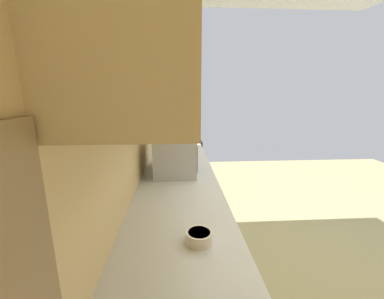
{
  "coord_description": "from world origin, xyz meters",
  "views": [
    {
      "loc": [
        -1.85,
        1.29,
        1.58
      ],
      "look_at": [
        -0.58,
        1.21,
        1.27
      ],
      "focal_mm": 22.41,
      "sensor_mm": 36.0,
      "label": 1
    }
  ],
  "objects": [
    {
      "name": "ground_plane",
      "position": [
        0.0,
        0.0,
        0.0
      ],
      "size": [
        6.71,
        6.71,
        0.0
      ],
      "primitive_type": "plane",
      "color": "tan"
    },
    {
      "name": "microwave",
      "position": [
        0.18,
        1.31,
        1.04
      ],
      "size": [
        0.53,
        0.35,
        0.31
      ],
      "color": "#B7BABF",
      "rests_on": "counter_run"
    },
    {
      "name": "bowl",
      "position": [
        -0.86,
        1.19,
        0.92
      ],
      "size": [
        0.13,
        0.13,
        0.05
      ],
      "color": "silver",
      "rests_on": "counter_run"
    },
    {
      "name": "oven_range",
      "position": [
        1.7,
        1.27,
        0.46
      ],
      "size": [
        0.71,
        0.66,
        1.07
      ],
      "color": "black",
      "rests_on": "ground_plane"
    },
    {
      "name": "kettle",
      "position": [
        0.71,
        1.19,
        0.97
      ],
      "size": [
        0.21,
        0.15,
        0.19
      ],
      "color": "#B7BABF",
      "rests_on": "counter_run"
    },
    {
      "name": "counter_run",
      "position": [
        -0.37,
        1.29,
        0.44
      ],
      "size": [
        3.44,
        0.63,
        0.89
      ],
      "color": "beige",
      "rests_on": "ground_plane"
    },
    {
      "name": "upper_cabinets",
      "position": [
        -0.37,
        1.41,
        1.77
      ],
      "size": [
        1.96,
        0.35,
        0.61
      ],
      "color": "beige"
    },
    {
      "name": "wall_back",
      "position": [
        0.0,
        1.65,
        1.4
      ],
      "size": [
        4.32,
        0.12,
        2.81
      ],
      "primitive_type": "cube",
      "color": "#E6C07B",
      "rests_on": "ground_plane"
    }
  ]
}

